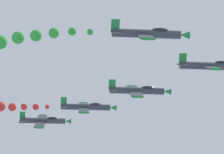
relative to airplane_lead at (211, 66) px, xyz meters
name	(u,v)px	position (x,y,z in m)	size (l,w,h in m)	color
airplane_lead	(211,66)	(0.00, 0.00, 0.00)	(8.60, 10.35, 4.82)	#333842
airplane_left_inner	(138,91)	(-9.55, -9.74, -0.52)	(8.31, 10.35, 5.35)	#333842
airplane_right_inner	(148,34)	(8.56, -10.67, 0.45)	(8.10, 10.35, 5.69)	#333842
airplane_left_outer	(87,107)	(-20.32, -17.90, 0.14)	(8.44, 10.35, 5.12)	#333842
airplane_trailing	(44,121)	(-29.44, -26.33, 0.16)	(8.20, 10.35, 5.54)	#333842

